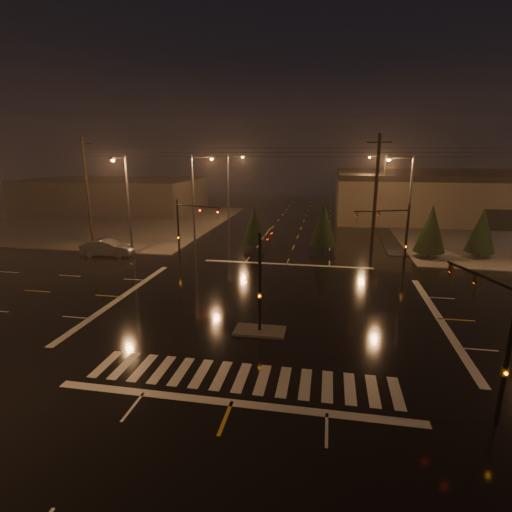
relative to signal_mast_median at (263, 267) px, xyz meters
name	(u,v)px	position (x,y,z in m)	size (l,w,h in m)	color
ground	(270,307)	(0.00, 3.07, -3.75)	(140.00, 140.00, 0.00)	black
sidewalk_nw	(105,221)	(-30.00, 33.07, -3.69)	(36.00, 36.00, 0.12)	#47443F
median_island	(260,331)	(0.00, -0.93, -3.68)	(3.00, 1.60, 0.15)	#47443F
crosswalk	(242,377)	(0.00, -5.93, -3.75)	(15.00, 2.60, 0.01)	beige
stop_bar_near	(232,403)	(0.00, -7.93, -3.75)	(16.00, 0.50, 0.01)	beige
stop_bar_far	(287,264)	(0.00, 14.07, -3.75)	(16.00, 0.50, 0.01)	beige
commercial_block	(114,195)	(-35.00, 45.07, -0.95)	(30.00, 18.00, 5.60)	#433D3B
signal_mast_median	(263,267)	(0.00, 0.00, 0.00)	(0.25, 4.59, 6.00)	black
signal_mast_ne	(396,230)	(9.50, 13.21, 0.04)	(4.84, 1.86, 6.00)	black
signal_mast_nw	(187,223)	(-9.50, 13.21, 0.04)	(4.84, 1.86, 6.00)	black
signal_mast_se	(495,329)	(10.23, -6.68, -0.04)	(1.55, 3.87, 6.00)	black
streetlight_1	(196,193)	(-11.18, 21.07, 2.05)	(2.77, 0.32, 10.00)	#38383A
streetlight_2	(230,183)	(-11.18, 37.07, 2.05)	(2.77, 0.32, 10.00)	#38383A
streetlight_3	(406,200)	(11.18, 19.07, 2.05)	(2.77, 0.32, 10.00)	#38383A
streetlight_4	(382,184)	(11.18, 39.07, 2.05)	(2.77, 0.32, 10.00)	#38383A
streetlight_5	(127,199)	(-16.00, 14.26, 2.05)	(0.32, 2.77, 10.00)	#38383A
utility_pole_0	(88,192)	(-22.00, 17.07, 2.38)	(2.20, 0.32, 12.00)	black
utility_pole_1	(375,198)	(8.00, 17.07, 2.38)	(2.20, 0.32, 12.00)	black
conifer_0	(431,229)	(13.70, 18.78, -0.72)	(2.99, 2.99, 5.36)	black
conifer_1	(482,230)	(18.65, 19.69, -0.86)	(2.81, 2.81, 5.08)	black
conifer_3	(254,225)	(-4.15, 19.42, -1.08)	(2.52, 2.52, 4.64)	black
conifer_4	(324,224)	(3.25, 19.84, -0.82)	(2.86, 2.86, 5.18)	black
car_crossing	(107,248)	(-18.35, 13.87, -2.90)	(1.81, 5.20, 1.71)	#53555A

